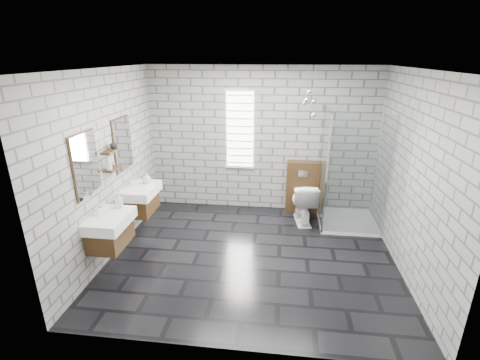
% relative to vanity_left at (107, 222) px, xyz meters
% --- Properties ---
extents(floor, '(4.20, 3.60, 0.02)m').
position_rel_vanity_left_xyz_m(floor, '(1.91, 0.60, -0.77)').
color(floor, black).
rests_on(floor, ground).
extents(ceiling, '(4.20, 3.60, 0.02)m').
position_rel_vanity_left_xyz_m(ceiling, '(1.91, 0.60, 1.95)').
color(ceiling, white).
rests_on(ceiling, wall_back).
extents(wall_back, '(4.20, 0.02, 2.70)m').
position_rel_vanity_left_xyz_m(wall_back, '(1.91, 2.41, 0.59)').
color(wall_back, '#9A9A95').
rests_on(wall_back, floor).
extents(wall_front, '(4.20, 0.02, 2.70)m').
position_rel_vanity_left_xyz_m(wall_front, '(1.91, -1.21, 0.59)').
color(wall_front, '#9A9A95').
rests_on(wall_front, floor).
extents(wall_left, '(0.02, 3.60, 2.70)m').
position_rel_vanity_left_xyz_m(wall_left, '(-0.20, 0.60, 0.59)').
color(wall_left, '#9A9A95').
rests_on(wall_left, floor).
extents(wall_right, '(0.02, 3.60, 2.70)m').
position_rel_vanity_left_xyz_m(wall_right, '(4.02, 0.60, 0.59)').
color(wall_right, '#9A9A95').
rests_on(wall_right, floor).
extents(vanity_left, '(0.47, 0.70, 1.57)m').
position_rel_vanity_left_xyz_m(vanity_left, '(0.00, 0.00, 0.00)').
color(vanity_left, '#462D15').
rests_on(vanity_left, wall_left).
extents(vanity_right, '(0.47, 0.70, 1.57)m').
position_rel_vanity_left_xyz_m(vanity_right, '(0.00, 1.08, 0.00)').
color(vanity_right, '#462D15').
rests_on(vanity_right, wall_left).
extents(shelf_lower, '(0.14, 0.30, 0.03)m').
position_rel_vanity_left_xyz_m(shelf_lower, '(-0.12, 0.55, 0.56)').
color(shelf_lower, '#462D15').
rests_on(shelf_lower, wall_left).
extents(shelf_upper, '(0.14, 0.30, 0.03)m').
position_rel_vanity_left_xyz_m(shelf_upper, '(-0.12, 0.55, 0.82)').
color(shelf_upper, '#462D15').
rests_on(shelf_upper, wall_left).
extents(window, '(0.56, 0.05, 1.48)m').
position_rel_vanity_left_xyz_m(window, '(1.51, 2.38, 0.79)').
color(window, white).
rests_on(window, wall_back).
extents(cistern_panel, '(0.60, 0.20, 1.00)m').
position_rel_vanity_left_xyz_m(cistern_panel, '(2.71, 2.30, -0.26)').
color(cistern_panel, '#462D15').
rests_on(cistern_panel, floor).
extents(flush_plate, '(0.18, 0.01, 0.12)m').
position_rel_vanity_left_xyz_m(flush_plate, '(2.71, 2.20, 0.04)').
color(flush_plate, silver).
rests_on(flush_plate, cistern_panel).
extents(shower_enclosure, '(1.00, 1.00, 2.03)m').
position_rel_vanity_left_xyz_m(shower_enclosure, '(3.41, 1.78, -0.25)').
color(shower_enclosure, white).
rests_on(shower_enclosure, floor).
extents(pendant_cluster, '(0.24, 0.20, 0.82)m').
position_rel_vanity_left_xyz_m(pendant_cluster, '(2.71, 1.97, 1.38)').
color(pendant_cluster, silver).
rests_on(pendant_cluster, ceiling).
extents(toilet, '(0.51, 0.79, 0.75)m').
position_rel_vanity_left_xyz_m(toilet, '(2.71, 1.87, -0.38)').
color(toilet, white).
rests_on(toilet, floor).
extents(soap_bottle_a, '(0.13, 0.13, 0.21)m').
position_rel_vanity_left_xyz_m(soap_bottle_a, '(0.06, 0.26, 0.20)').
color(soap_bottle_a, '#B2B2B2').
rests_on(soap_bottle_a, vanity_left).
extents(soap_bottle_b, '(0.19, 0.19, 0.18)m').
position_rel_vanity_left_xyz_m(soap_bottle_b, '(0.09, 1.24, 0.19)').
color(soap_bottle_b, '#B2B2B2').
rests_on(soap_bottle_b, vanity_right).
extents(soap_bottle_c, '(0.10, 0.10, 0.23)m').
position_rel_vanity_left_xyz_m(soap_bottle_c, '(-0.11, 0.45, 0.69)').
color(soap_bottle_c, '#B2B2B2').
rests_on(soap_bottle_c, shelf_lower).
extents(vase, '(0.11, 0.11, 0.11)m').
position_rel_vanity_left_xyz_m(vase, '(-0.11, 0.66, 0.90)').
color(vase, '#B2B2B2').
rests_on(vase, shelf_upper).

